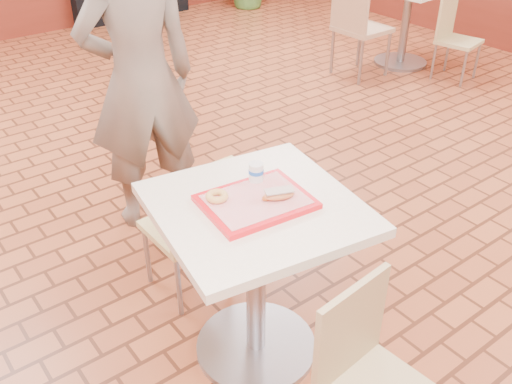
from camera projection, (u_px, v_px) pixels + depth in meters
wainscot_band at (314, 145)px, 3.53m from camera, size 8.00×10.00×1.00m
main_table at (256, 257)px, 2.49m from camera, size 0.81×0.81×0.85m
chair_main_front at (368, 374)px, 2.10m from camera, size 0.41×0.41×0.81m
chair_main_back at (193, 223)px, 2.90m from camera, size 0.39×0.39×0.83m
customer at (140, 80)px, 3.26m from camera, size 0.75×0.56×1.88m
serving_tray at (256, 202)px, 2.33m from camera, size 0.43×0.33×0.03m
ring_donut at (217, 196)px, 2.32m from camera, size 0.11×0.11×0.03m
long_john_donut at (278, 195)px, 2.32m from camera, size 0.15×0.11×0.04m
paper_cup at (256, 172)px, 2.43m from camera, size 0.06×0.06×0.08m
second_table at (407, 12)px, 5.89m from camera, size 0.78×0.78×0.82m
chair_second_left at (357, 22)px, 5.58m from camera, size 0.47×0.47×1.00m
chair_second_front at (454, 33)px, 5.62m from camera, size 0.44×0.44×0.80m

